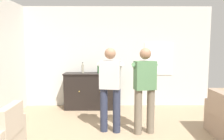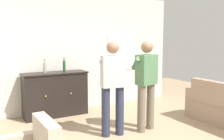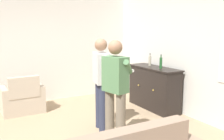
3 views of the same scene
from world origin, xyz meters
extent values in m
cube|color=beige|center=(0.00, 2.66, 1.40)|extent=(5.20, 0.12, 2.80)
cube|color=silver|center=(1.16, 2.60, 1.35)|extent=(0.81, 0.02, 0.92)
cube|color=white|center=(1.16, 2.59, 1.35)|extent=(0.73, 0.03, 0.84)
cube|color=gray|center=(2.02, 0.75, 0.32)|extent=(0.55, 0.18, 0.64)
cube|color=#B2A38E|center=(-1.68, -0.43, 0.62)|extent=(0.15, 0.64, 0.45)
cube|color=#B2A38E|center=(-1.95, -0.06, 0.30)|extent=(0.64, 0.13, 0.60)
cube|color=black|center=(-0.75, 2.30, 0.48)|extent=(1.38, 0.44, 0.95)
cube|color=black|center=(-0.75, 2.30, 0.97)|extent=(1.42, 0.48, 0.03)
sphere|color=#B79338|center=(-1.02, 2.06, 0.52)|extent=(0.04, 0.04, 0.04)
sphere|color=#B79338|center=(-0.47, 2.06, 0.52)|extent=(0.04, 0.04, 0.04)
cylinder|color=gray|center=(-0.96, 2.33, 1.09)|extent=(0.06, 0.06, 0.22)
cylinder|color=gray|center=(-0.96, 2.33, 1.23)|extent=(0.03, 0.03, 0.05)
cylinder|color=#262626|center=(-0.96, 2.33, 1.26)|extent=(0.03, 0.03, 0.02)
cylinder|color=#1E4C23|center=(-0.53, 2.30, 1.10)|extent=(0.06, 0.06, 0.24)
cylinder|color=#1E4C23|center=(-0.53, 2.30, 1.25)|extent=(0.02, 0.02, 0.05)
cylinder|color=#262626|center=(-0.53, 2.30, 1.28)|extent=(0.03, 0.03, 0.02)
cylinder|color=#282D42|center=(-0.34, 0.69, 0.44)|extent=(0.15, 0.15, 0.88)
cylinder|color=#282D42|center=(-0.08, 0.64, 0.44)|extent=(0.15, 0.15, 0.88)
cube|color=#B7B7B7|center=(-0.21, 0.67, 1.16)|extent=(0.44, 0.30, 0.55)
sphere|color=#8C664C|center=(-0.21, 0.67, 1.57)|extent=(0.22, 0.22, 0.22)
cylinder|color=#B7B7B7|center=(-0.29, 0.85, 1.27)|extent=(0.38, 0.36, 0.29)
cylinder|color=#B7B7B7|center=(-0.06, 0.80, 1.27)|extent=(0.26, 0.44, 0.29)
cube|color=white|center=(-0.14, 0.98, 1.18)|extent=(0.15, 0.07, 0.04)
cylinder|color=#6B6051|center=(0.33, 0.55, 0.44)|extent=(0.15, 0.15, 0.88)
cylinder|color=#6B6051|center=(0.59, 0.61, 0.44)|extent=(0.15, 0.15, 0.88)
cube|color=#4C754C|center=(0.46, 0.58, 1.16)|extent=(0.44, 0.30, 0.55)
sphere|color=#8C664C|center=(0.46, 0.58, 1.57)|extent=(0.22, 0.22, 0.22)
cylinder|color=#4C754C|center=(0.31, 0.71, 1.27)|extent=(0.25, 0.44, 0.29)
cylinder|color=#4C754C|center=(0.54, 0.76, 1.27)|extent=(0.39, 0.36, 0.29)
cube|color=white|center=(0.39, 0.89, 1.18)|extent=(0.16, 0.07, 0.04)
camera|label=1|loc=(-0.21, -3.56, 1.72)|focal=35.00mm
camera|label=2|loc=(-2.35, -3.05, 1.72)|focal=40.00mm
camera|label=3|loc=(3.73, -1.28, 1.84)|focal=40.00mm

